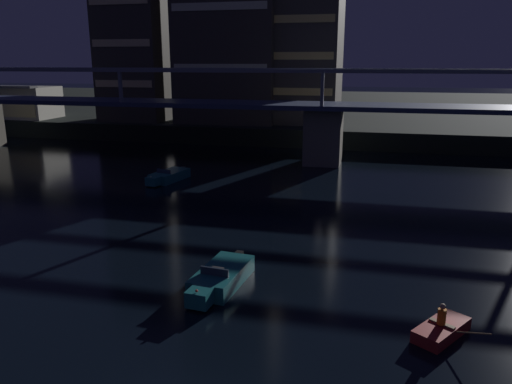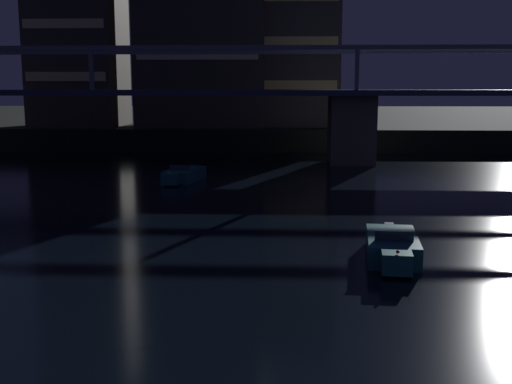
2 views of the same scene
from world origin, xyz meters
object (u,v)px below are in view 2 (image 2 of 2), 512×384
Objects in this scene: river_bridge at (352,109)px; speedboat_near_right at (392,247)px; speedboat_mid_left at (183,175)px; tower_west_low at (77,1)px; tower_central at (295,24)px.

river_bridge is 16.87× the size of speedboat_near_right.
speedboat_near_right is 21.59m from speedboat_mid_left.
tower_west_low reaches higher than river_bridge.
tower_central is at bearing 74.47° from speedboat_mid_left.
tower_west_low reaches higher than speedboat_near_right.
tower_west_low is (-27.03, 14.32, 10.54)m from river_bridge.
tower_west_low is at bearing 152.08° from river_bridge.
tower_west_low reaches higher than speedboat_mid_left.
tower_west_low is at bearing 120.34° from speedboat_mid_left.
tower_central reaches higher than speedboat_mid_left.
speedboat_near_right is (2.69, -47.30, -12.58)m from tower_central.
river_bridge is at bearing -27.92° from tower_west_low.
river_bridge is 20.04m from tower_central.
river_bridge is 32.35m from tower_west_low.
tower_west_low reaches higher than tower_central.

